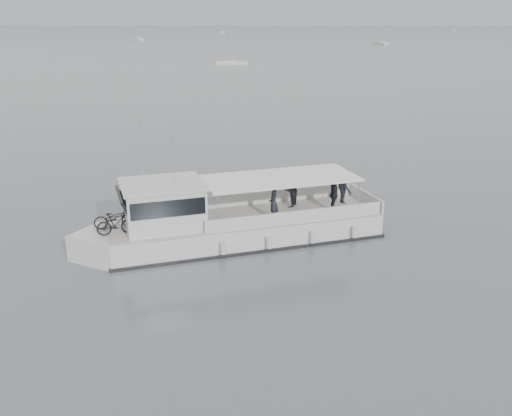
{
  "coord_description": "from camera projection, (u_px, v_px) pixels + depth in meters",
  "views": [
    {
      "loc": [
        1.73,
        -26.11,
        10.16
      ],
      "look_at": [
        1.96,
        -1.06,
        1.6
      ],
      "focal_mm": 40.0,
      "sensor_mm": 36.0,
      "label": 1
    }
  ],
  "objects": [
    {
      "name": "moored_fleet",
      "position": [
        208.0,
        40.0,
        223.02
      ],
      "size": [
        426.57,
        339.39,
        9.86
      ],
      "color": "white",
      "rests_on": "ground"
    },
    {
      "name": "headland",
      "position": [
        249.0,
        10.0,
        553.38
      ],
      "size": [
        1400.0,
        90.0,
        28.0
      ],
      "primitive_type": "cube",
      "color": "#939EA8",
      "rests_on": "ground"
    },
    {
      "name": "ground",
      "position": [
        216.0,
        232.0,
        27.98
      ],
      "size": [
        1400.0,
        1400.0,
        0.0
      ],
      "primitive_type": "plane",
      "color": "#525B60",
      "rests_on": "ground"
    },
    {
      "name": "tour_boat",
      "position": [
        219.0,
        223.0,
        26.29
      ],
      "size": [
        14.33,
        7.2,
        6.06
      ],
      "rotation": [
        0.0,
        0.0,
        0.3
      ],
      "color": "white",
      "rests_on": "ground"
    }
  ]
}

